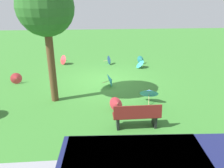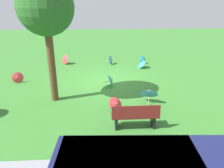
{
  "view_description": "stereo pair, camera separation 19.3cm",
  "coord_description": "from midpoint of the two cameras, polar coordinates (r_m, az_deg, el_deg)",
  "views": [
    {
      "loc": [
        0.46,
        10.89,
        4.18
      ],
      "look_at": [
        -0.24,
        2.0,
        0.6
      ],
      "focal_mm": 34.9,
      "sensor_mm": 36.0,
      "label": 1
    },
    {
      "loc": [
        0.27,
        10.91,
        4.18
      ],
      "look_at": [
        -0.24,
        2.0,
        0.6
      ],
      "focal_mm": 34.9,
      "sensor_mm": 36.0,
      "label": 2
    }
  ],
  "objects": [
    {
      "name": "shade_tree",
      "position": [
        8.92,
        -17.65,
        18.24
      ],
      "size": [
        2.16,
        2.16,
        4.9
      ],
      "color": "brown",
      "rests_on": "ground"
    },
    {
      "name": "parasol_red_0",
      "position": [
        8.54,
        0.62,
        -5.19
      ],
      "size": [
        0.74,
        0.71,
        0.56
      ],
      "color": "tan",
      "rests_on": "ground"
    },
    {
      "name": "parasol_blue_1",
      "position": [
        14.48,
        -0.95,
        6.31
      ],
      "size": [
        0.64,
        0.64,
        0.6
      ],
      "color": "tan",
      "rests_on": "ground"
    },
    {
      "name": "parasol_teal_2",
      "position": [
        14.69,
        7.26,
        6.3
      ],
      "size": [
        0.68,
        0.63,
        0.57
      ],
      "color": "tan",
      "rests_on": "ground"
    },
    {
      "name": "park_bench",
      "position": [
        7.42,
        5.78,
        -8.28
      ],
      "size": [
        1.6,
        0.49,
        0.9
      ],
      "color": "maroon",
      "rests_on": "ground"
    },
    {
      "name": "parasol_blue_0",
      "position": [
        9.3,
        9.11,
        -2.03
      ],
      "size": [
        0.91,
        0.84,
        0.79
      ],
      "color": "tan",
      "rests_on": "ground"
    },
    {
      "name": "parasol_teal_3",
      "position": [
        13.85,
        6.77,
        5.32
      ],
      "size": [
        0.59,
        0.68,
        0.54
      ],
      "color": "tan",
      "rests_on": "ground"
    },
    {
      "name": "ground",
      "position": [
        11.68,
        -2.45,
        0.87
      ],
      "size": [
        40.0,
        40.0,
        0.0
      ],
      "primitive_type": "plane",
      "color": "#387A2D"
    },
    {
      "name": "parasol_red_2",
      "position": [
        12.24,
        -24.19,
        1.33
      ],
      "size": [
        0.61,
        0.54,
        0.58
      ],
      "color": "tan",
      "rests_on": "ground"
    },
    {
      "name": "parasol_teal_0",
      "position": [
        10.83,
        -0.83,
        1.05
      ],
      "size": [
        0.59,
        0.67,
        0.67
      ],
      "color": "tan",
      "rests_on": "ground"
    },
    {
      "name": "parasol_red_1",
      "position": [
        14.84,
        -13.21,
        6.19
      ],
      "size": [
        0.63,
        0.68,
        0.64
      ],
      "color": "tan",
      "rests_on": "ground"
    }
  ]
}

